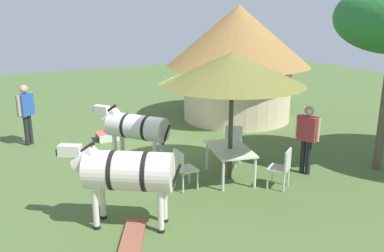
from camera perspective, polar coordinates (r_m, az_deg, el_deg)
name	(u,v)px	position (r m, az deg, el deg)	size (l,w,h in m)	color
ground_plane	(174,157)	(11.01, -2.46, -4.29)	(36.00, 36.00, 0.00)	#4E6735
thatched_hut	(238,56)	(14.60, 6.42, 9.72)	(5.00, 5.00, 3.98)	beige
shade_umbrella	(232,69)	(9.00, 5.64, 7.97)	(3.21, 3.21, 2.92)	#443D2F
patio_dining_table	(230,152)	(9.45, 5.33, -3.58)	(1.55, 1.13, 0.74)	silver
patio_chair_near_hut	(283,166)	(9.15, 12.54, -5.46)	(0.60, 0.60, 0.90)	silver
patio_chair_west_end	(233,141)	(10.66, 5.79, -2.08)	(0.60, 0.60, 0.90)	white
patio_chair_east_end	(183,167)	(8.89, -1.30, -5.70)	(0.46, 0.44, 0.90)	silver
guest_beside_umbrella	(307,134)	(9.97, 15.80, -1.03)	(0.56, 0.36, 1.66)	black
standing_watcher	(26,109)	(12.64, -22.16, 2.18)	(0.49, 0.49, 1.76)	black
striped_lounge_chair	(109,131)	(12.63, -11.52, -0.72)	(0.57, 0.81, 0.64)	#C25548
zebra_nearest_camera	(126,171)	(7.34, -9.18, -6.29)	(1.45, 1.96, 1.59)	silver
zebra_by_umbrella	(135,127)	(10.27, -7.94, -0.20)	(1.83, 1.58, 1.52)	silver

